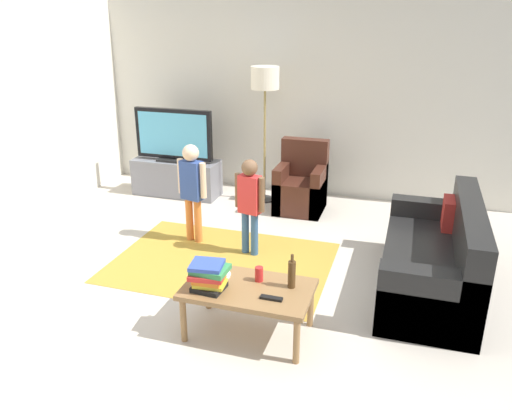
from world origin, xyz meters
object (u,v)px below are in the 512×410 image
(book_stack, at_px, (209,276))
(armchair, at_px, (301,187))
(child_near_tv, at_px, (192,184))
(tv_stand, at_px, (177,178))
(couch, at_px, (438,262))
(plate, at_px, (217,275))
(child_center, at_px, (250,198))
(soda_can, at_px, (259,274))
(bottle, at_px, (292,274))
(tv_remote, at_px, (271,298))
(coffee_table, at_px, (248,292))
(tv, at_px, (174,136))
(floor_lamp, at_px, (265,85))

(book_stack, bearing_deg, armchair, 88.61)
(child_near_tv, bearing_deg, armchair, 54.83)
(tv_stand, bearing_deg, couch, -26.25)
(child_near_tv, distance_m, plate, 1.64)
(child_center, xyz_separation_m, plate, (0.14, -1.27, -0.20))
(couch, distance_m, plate, 2.04)
(tv_stand, xyz_separation_m, child_near_tv, (0.86, -1.35, 0.42))
(armchair, height_order, soda_can, armchair)
(bottle, distance_m, tv_remote, 0.26)
(tv_stand, distance_m, child_near_tv, 1.66)
(coffee_table, relative_size, bottle, 3.55)
(armchair, bearing_deg, tv, 179.41)
(couch, distance_m, book_stack, 2.15)
(tv, distance_m, coffee_table, 3.50)
(child_near_tv, bearing_deg, tv, 122.87)
(book_stack, bearing_deg, tv_remote, -0.08)
(soda_can, bearing_deg, couch, 36.62)
(tv, bearing_deg, couch, -25.97)
(tv_stand, bearing_deg, book_stack, -59.95)
(tv_stand, relative_size, coffee_table, 1.20)
(tv_stand, relative_size, armchair, 1.33)
(tv_stand, height_order, plate, tv_stand)
(child_center, bearing_deg, plate, -83.85)
(soda_can, height_order, plate, soda_can)
(book_stack, distance_m, plate, 0.25)
(tv, xyz_separation_m, child_near_tv, (0.86, -1.33, -0.18))
(child_near_tv, distance_m, coffee_table, 1.90)
(armchair, height_order, tv_remote, armchair)
(coffee_table, bearing_deg, plate, 161.55)
(book_stack, xyz_separation_m, bottle, (0.60, 0.22, 0.00))
(bottle, bearing_deg, book_stack, -159.91)
(tv, height_order, couch, tv)
(couch, bearing_deg, soda_can, -143.38)
(floor_lamp, xyz_separation_m, coffee_table, (0.76, -3.00, -1.17))
(book_stack, bearing_deg, couch, 36.50)
(tv_stand, distance_m, tv, 0.60)
(floor_lamp, bearing_deg, couch, -39.98)
(child_center, distance_m, bottle, 1.48)
(plate, bearing_deg, soda_can, 3.27)
(tv, distance_m, tv_remote, 3.71)
(couch, relative_size, tv_remote, 10.59)
(child_center, height_order, soda_can, child_center)
(floor_lamp, xyz_separation_m, plate, (0.46, -2.90, -1.12))
(child_center, bearing_deg, tv_stand, 136.56)
(tv_remote, xyz_separation_m, plate, (-0.52, 0.22, -0.00))
(armchair, bearing_deg, book_stack, -91.39)
(floor_lamp, bearing_deg, tv_stand, -172.99)
(tv, bearing_deg, coffee_table, -54.77)
(tv_remote, bearing_deg, floor_lamp, 107.47)
(coffee_table, distance_m, book_stack, 0.35)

